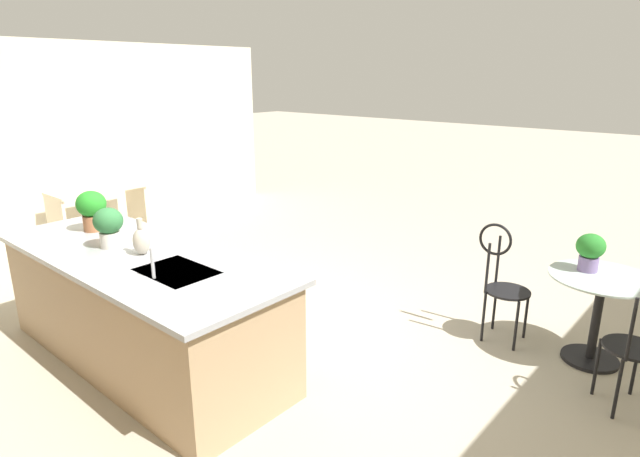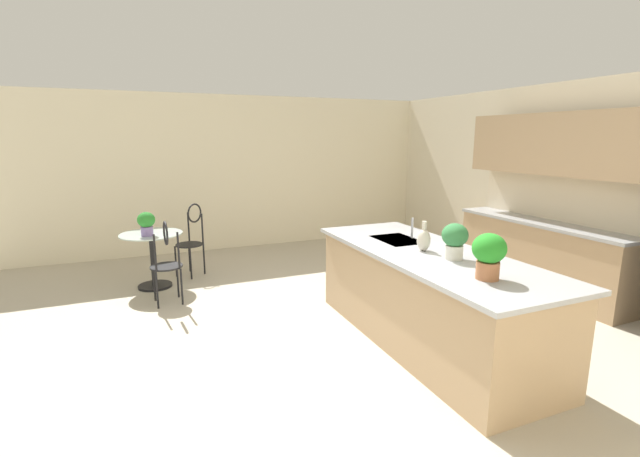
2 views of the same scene
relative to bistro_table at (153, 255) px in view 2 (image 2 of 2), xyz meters
The scene contains 14 objects.
ground_plane 2.94m from the bistro_table, 31.85° to the left, with size 40.00×40.00×0.00m, color #B2A893.
wall_back 5.82m from the bistro_table, 64.60° to the left, with size 9.00×0.12×2.70m, color beige.
wall_left_window 2.53m from the bistro_table, 139.55° to the left, with size 0.12×7.80×2.70m, color beige.
kitchen_island 3.65m from the bistro_table, 40.75° to the left, with size 2.80×1.06×0.92m.
back_counter_run 5.17m from the bistro_table, 66.45° to the left, with size 2.44×0.64×1.52m.
upper_cabinet_run 5.34m from the bistro_table, 66.33° to the left, with size 2.40×0.36×0.76m.
bistro_table is the anchor object (origin of this frame).
chair_near_window 0.68m from the bistro_table, 124.63° to the left, with size 0.54×0.54×1.04m.
chair_by_island 0.76m from the bistro_table, ahead, with size 0.49×0.41×1.04m.
sink_faucet 3.44m from the bistro_table, 49.15° to the left, with size 0.02×0.02×0.22m, color #B2B5BA.
potted_plant_on_table 0.49m from the bistro_table, 20.38° to the right, with size 0.22×0.22×0.31m.
potted_plant_counter_far 4.33m from the bistro_table, 32.31° to the left, with size 0.25×0.25×0.36m.
potted_plant_counter_near 3.96m from the bistro_table, 38.29° to the left, with size 0.23×0.23×0.32m.
vase_on_counter 3.64m from the bistro_table, 40.85° to the left, with size 0.13×0.13×0.29m.
Camera 2 is at (3.62, -1.68, 1.99)m, focal length 24.73 mm.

